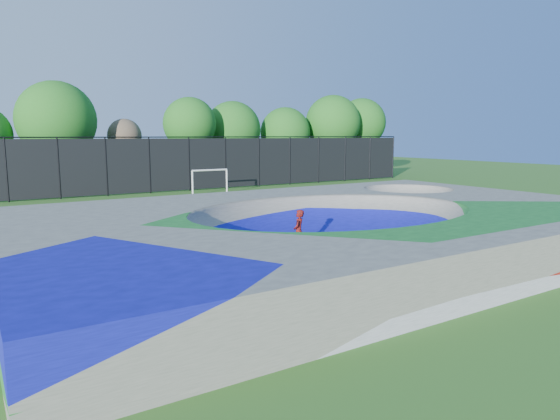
{
  "coord_description": "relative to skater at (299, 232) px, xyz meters",
  "views": [
    {
      "loc": [
        -11.25,
        -14.0,
        4.12
      ],
      "look_at": [
        -0.44,
        3.0,
        1.1
      ],
      "focal_mm": 32.0,
      "sensor_mm": 36.0,
      "label": 1
    }
  ],
  "objects": [
    {
      "name": "skater",
      "position": [
        0.0,
        0.0,
        0.0
      ],
      "size": [
        0.67,
        0.65,
        1.55
      ],
      "primitive_type": "imported",
      "rotation": [
        0.0,
        0.0,
        3.86
      ],
      "color": "red",
      "rests_on": "ground"
    },
    {
      "name": "ground",
      "position": [
        1.46,
        -0.17,
        -0.77
      ],
      "size": [
        120.0,
        120.0,
        0.0
      ],
      "primitive_type": "plane",
      "color": "#2E631B",
      "rests_on": "ground"
    },
    {
      "name": "soccer_goal",
      "position": [
        4.66,
        17.65,
        0.46
      ],
      "size": [
        2.72,
        0.12,
        1.79
      ],
      "color": "silver",
      "rests_on": "ground"
    },
    {
      "name": "fence",
      "position": [
        1.46,
        20.83,
        1.32
      ],
      "size": [
        48.09,
        0.09,
        4.04
      ],
      "color": "black",
      "rests_on": "ground"
    },
    {
      "name": "skateboard",
      "position": [
        0.0,
        0.0,
        -0.75
      ],
      "size": [
        0.7,
        0.71,
        0.05
      ],
      "primitive_type": "cube",
      "rotation": [
        0.0,
        0.0,
        0.8
      ],
      "color": "black",
      "rests_on": "ground"
    },
    {
      "name": "skate_deck",
      "position": [
        1.46,
        -0.17,
        -0.02
      ],
      "size": [
        22.0,
        14.0,
        1.5
      ],
      "primitive_type": "cube",
      "color": "gray",
      "rests_on": "ground"
    },
    {
      "name": "treeline",
      "position": [
        2.93,
        25.73,
        4.11
      ],
      "size": [
        53.49,
        7.31,
        8.04
      ],
      "color": "#483324",
      "rests_on": "ground"
    }
  ]
}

